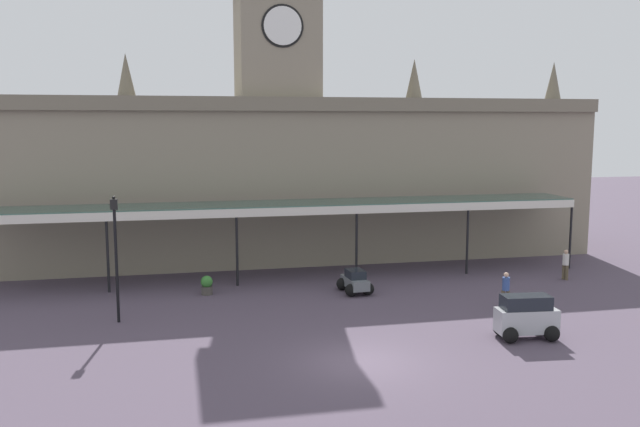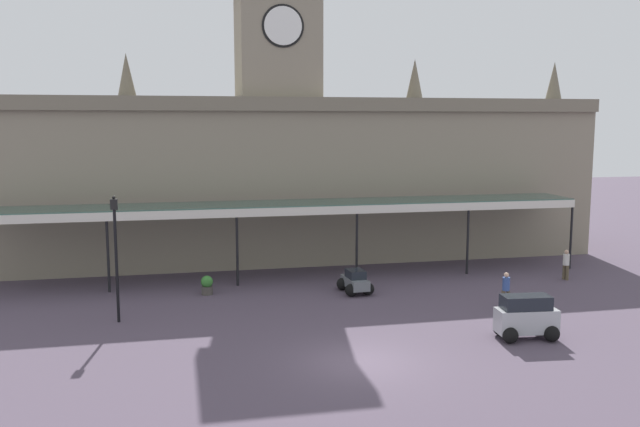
% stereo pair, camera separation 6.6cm
% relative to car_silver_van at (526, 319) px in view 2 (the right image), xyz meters
% --- Properties ---
extents(ground_plane, '(140.00, 140.00, 0.00)m').
position_rel_car_silver_van_xyz_m(ground_plane, '(-7.19, -1.16, -0.81)').
color(ground_plane, '#504353').
extents(station_building, '(39.88, 7.02, 17.57)m').
position_rel_car_silver_van_xyz_m(station_building, '(-7.19, 18.18, 4.80)').
color(station_building, gray).
rests_on(station_building, ground).
extents(entrance_canopy, '(32.67, 3.26, 4.17)m').
position_rel_car_silver_van_xyz_m(entrance_canopy, '(-7.19, 12.45, 3.21)').
color(entrance_canopy, '#38564C').
rests_on(entrance_canopy, ground).
extents(car_silver_van, '(2.48, 1.75, 1.77)m').
position_rel_car_silver_van_xyz_m(car_silver_van, '(0.00, 0.00, 0.00)').
color(car_silver_van, '#B2B5BA').
rests_on(car_silver_van, ground).
extents(car_grey_sedan, '(1.62, 2.11, 1.19)m').
position_rel_car_silver_van_xyz_m(car_grey_sedan, '(-4.75, 8.45, -0.30)').
color(car_grey_sedan, slate).
rests_on(car_grey_sedan, ground).
extents(pedestrian_near_entrance, '(0.38, 0.34, 1.67)m').
position_rel_car_silver_van_xyz_m(pedestrian_near_entrance, '(1.37, 4.31, 0.10)').
color(pedestrian_near_entrance, brown).
rests_on(pedestrian_near_entrance, ground).
extents(pedestrian_beside_cars, '(0.34, 0.38, 1.67)m').
position_rel_car_silver_van_xyz_m(pedestrian_beside_cars, '(7.24, 8.69, 0.10)').
color(pedestrian_beside_cars, brown).
rests_on(pedestrian_beside_cars, ground).
extents(victorian_lamppost, '(0.30, 0.30, 5.49)m').
position_rel_car_silver_van_xyz_m(victorian_lamppost, '(-16.07, 5.76, 2.56)').
color(victorian_lamppost, black).
rests_on(victorian_lamppost, ground).
extents(planter_by_canopy, '(0.60, 0.60, 0.96)m').
position_rel_car_silver_van_xyz_m(planter_by_canopy, '(-12.11, 9.66, -0.32)').
color(planter_by_canopy, '#47423D').
rests_on(planter_by_canopy, ground).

